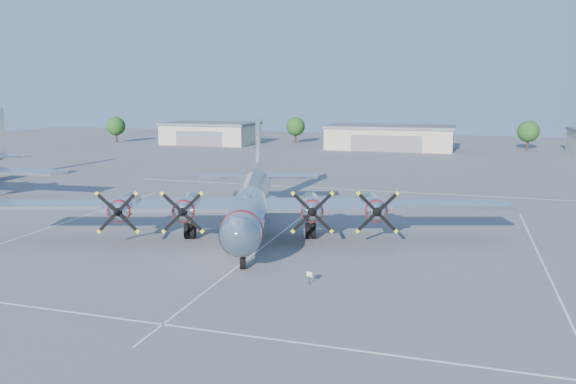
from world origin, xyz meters
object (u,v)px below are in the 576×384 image
(hangar_center, at_px, (390,137))
(tree_far_west, at_px, (116,126))
(tree_west, at_px, (296,127))
(tree_east, at_px, (528,131))
(hangar_west, at_px, (211,133))
(info_placard, at_px, (309,276))
(main_bomber_b29, at_px, (252,233))

(hangar_center, relative_size, tree_far_west, 4.31)
(tree_far_west, distance_m, tree_west, 46.57)
(hangar_center, bearing_deg, tree_east, 11.38)
(hangar_west, xyz_separation_m, info_placard, (51.18, -95.13, -2.07))
(hangar_west, bearing_deg, tree_west, 21.89)
(tree_west, bearing_deg, info_placard, -73.18)
(hangar_center, distance_m, tree_far_west, 70.13)
(tree_west, xyz_separation_m, main_bomber_b29, (22.41, -91.03, -4.22))
(hangar_west, relative_size, hangar_center, 0.79)
(hangar_west, relative_size, tree_west, 3.40)
(tree_east, bearing_deg, tree_west, 177.92)
(tree_east, relative_size, main_bomber_b29, 0.15)
(tree_far_west, height_order, info_placard, tree_far_west)
(tree_west, bearing_deg, hangar_west, -158.11)
(info_placard, bearing_deg, hangar_center, 116.12)
(tree_east, xyz_separation_m, info_placard, (-23.82, -101.16, -3.58))
(tree_west, distance_m, info_placard, 107.83)
(tree_far_west, relative_size, info_placard, 7.27)
(hangar_west, relative_size, tree_east, 3.40)
(hangar_west, height_order, info_placard, hangar_west)
(tree_west, height_order, info_placard, tree_west)
(main_bomber_b29, bearing_deg, hangar_center, 71.00)
(tree_far_west, bearing_deg, tree_west, 14.93)
(info_placard, bearing_deg, tree_west, 129.22)
(tree_far_west, relative_size, tree_east, 1.00)
(tree_west, bearing_deg, main_bomber_b29, -76.17)
(hangar_west, relative_size, info_placard, 24.74)
(tree_far_west, xyz_separation_m, tree_west, (45.00, 12.00, 0.00))
(tree_far_west, relative_size, tree_west, 1.00)
(tree_far_west, distance_m, info_placard, 118.86)
(tree_far_west, bearing_deg, tree_east, 5.71)
(tree_far_west, bearing_deg, hangar_west, 9.01)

